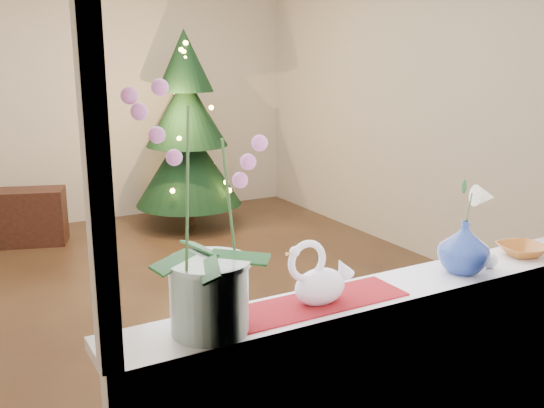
% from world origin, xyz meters
% --- Properties ---
extents(ground, '(5.00, 5.00, 0.00)m').
position_xyz_m(ground, '(0.00, 0.00, 0.00)').
color(ground, '#321F14').
rests_on(ground, ground).
extents(wall_back, '(4.50, 0.10, 2.70)m').
position_xyz_m(wall_back, '(0.00, 2.50, 1.35)').
color(wall_back, beige).
rests_on(wall_back, ground).
extents(wall_front, '(4.50, 0.10, 2.70)m').
position_xyz_m(wall_front, '(0.00, -2.50, 1.35)').
color(wall_front, beige).
rests_on(wall_front, ground).
extents(wall_right, '(0.10, 5.00, 2.70)m').
position_xyz_m(wall_right, '(2.25, 0.00, 1.35)').
color(wall_right, beige).
rests_on(wall_right, ground).
extents(windowsill, '(2.20, 0.26, 0.04)m').
position_xyz_m(windowsill, '(0.00, -2.37, 0.90)').
color(windowsill, white).
rests_on(windowsill, window_apron).
extents(window_frame, '(2.22, 0.06, 1.60)m').
position_xyz_m(window_frame, '(0.00, -2.47, 1.70)').
color(window_frame, white).
rests_on(window_frame, windowsill).
extents(runner, '(0.70, 0.20, 0.01)m').
position_xyz_m(runner, '(-0.38, -2.37, 0.92)').
color(runner, maroon).
rests_on(runner, windowsill).
extents(orchid_pot, '(0.33, 0.33, 0.76)m').
position_xyz_m(orchid_pot, '(-0.75, -2.39, 1.30)').
color(orchid_pot, beige).
rests_on(orchid_pot, windowsill).
extents(swan, '(0.28, 0.20, 0.22)m').
position_xyz_m(swan, '(-0.34, -2.37, 1.03)').
color(swan, white).
rests_on(swan, windowsill).
extents(blue_vase, '(0.28, 0.28, 0.23)m').
position_xyz_m(blue_vase, '(0.31, -2.39, 1.04)').
color(blue_vase, navy).
rests_on(blue_vase, windowsill).
extents(lily, '(0.13, 0.07, 0.18)m').
position_xyz_m(lily, '(0.31, -2.39, 1.24)').
color(lily, beige).
rests_on(lily, blue_vase).
extents(paperweight, '(0.07, 0.07, 0.06)m').
position_xyz_m(paperweight, '(0.43, -2.41, 0.95)').
color(paperweight, silver).
rests_on(paperweight, windowsill).
extents(amber_dish, '(0.20, 0.20, 0.04)m').
position_xyz_m(amber_dish, '(0.68, -2.37, 0.94)').
color(amber_dish, '#99541C').
rests_on(amber_dish, windowsill).
extents(xmas_tree, '(1.12, 1.12, 1.99)m').
position_xyz_m(xmas_tree, '(0.81, 1.81, 0.99)').
color(xmas_tree, black).
rests_on(xmas_tree, ground).
extents(side_table, '(0.77, 0.55, 0.52)m').
position_xyz_m(side_table, '(-0.76, 1.93, 0.26)').
color(side_table, black).
rests_on(side_table, ground).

